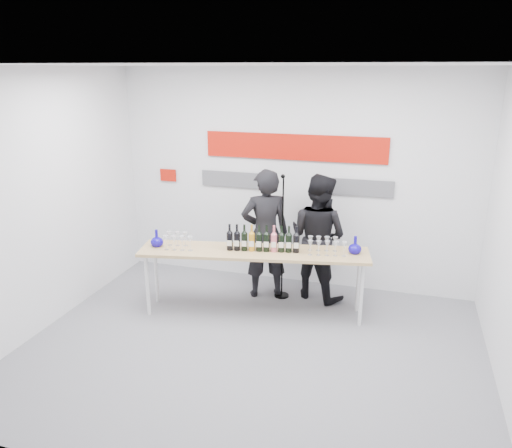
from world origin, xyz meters
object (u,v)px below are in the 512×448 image
tasting_table (254,255)px  presenter_right (318,237)px  mic_stand (282,261)px  presenter_left (265,234)px

tasting_table → presenter_right: (0.66, 0.72, 0.07)m
tasting_table → mic_stand: bearing=57.4°
presenter_right → mic_stand: size_ratio=1.00×
presenter_left → tasting_table: bearing=66.0°
presenter_right → mic_stand: (-0.44, -0.16, -0.33)m
mic_stand → presenter_left: bearing=-168.6°
tasting_table → presenter_right: size_ratio=1.69×
presenter_left → mic_stand: size_ratio=1.03×
mic_stand → presenter_right: bearing=28.8°
tasting_table → presenter_left: bearing=80.0°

